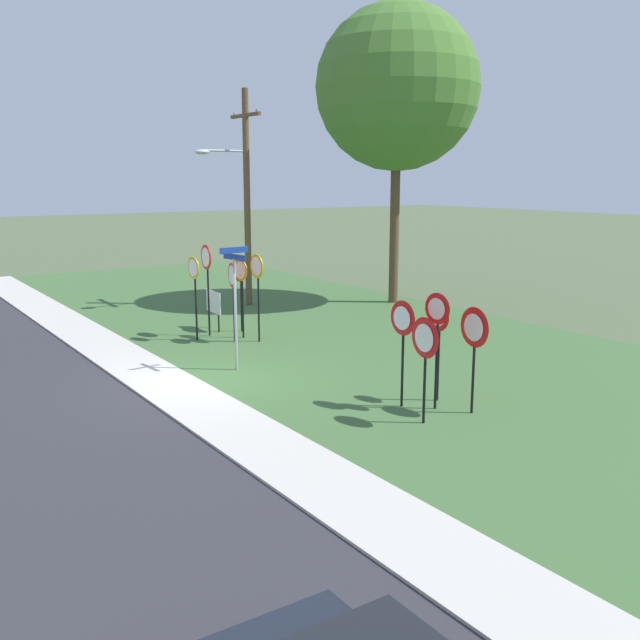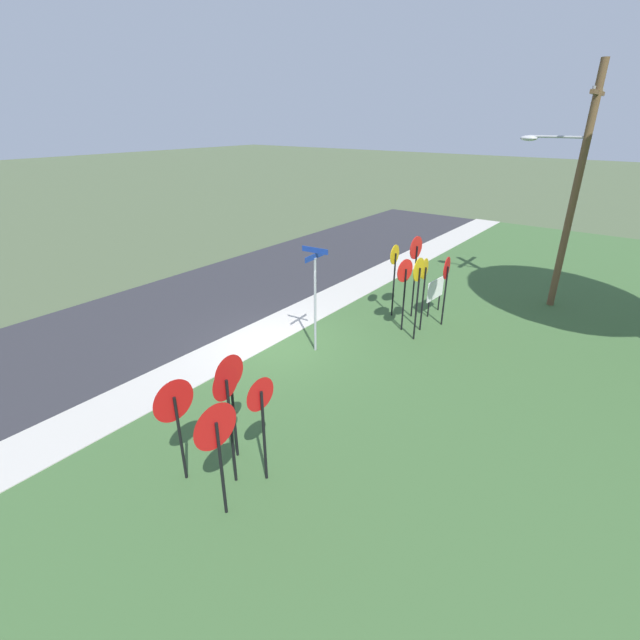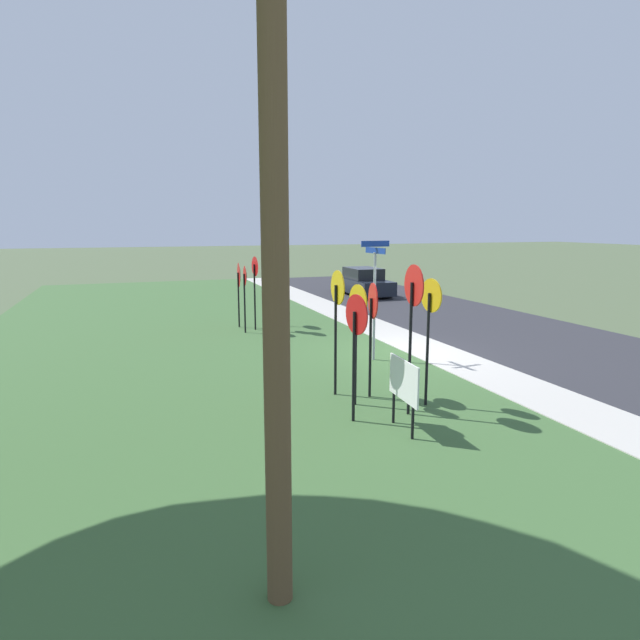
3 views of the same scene
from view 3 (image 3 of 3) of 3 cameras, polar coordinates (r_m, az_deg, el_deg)
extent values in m
plane|color=#4C5B3D|center=(15.17, 8.99, -3.54)|extent=(160.00, 160.00, 0.00)
cube|color=#2D2D33|center=(17.92, 22.62, -2.08)|extent=(44.00, 6.40, 0.01)
cube|color=#BCB7AD|center=(15.55, 11.59, -3.17)|extent=(44.00, 1.60, 0.06)
cube|color=#3D6033|center=(13.45, -14.23, -5.40)|extent=(44.00, 12.00, 0.04)
cylinder|color=black|center=(9.59, 3.61, -5.03)|extent=(0.06, 0.06, 2.00)
cylinder|color=red|center=(9.40, 3.90, 0.57)|extent=(0.71, 0.12, 0.72)
cylinder|color=white|center=(9.41, 4.00, 0.58)|extent=(0.56, 0.08, 0.56)
cylinder|color=black|center=(11.03, 1.66, -2.21)|extent=(0.06, 0.06, 2.30)
cylinder|color=gold|center=(10.87, 1.89, 3.46)|extent=(0.70, 0.03, 0.70)
cylinder|color=white|center=(10.87, 1.97, 3.46)|extent=(0.55, 0.01, 0.55)
cylinder|color=black|center=(10.60, 11.34, -3.14)|extent=(0.06, 0.06, 2.22)
cylinder|color=gold|center=(10.43, 11.73, 2.56)|extent=(0.65, 0.07, 0.65)
cylinder|color=white|center=(10.44, 11.81, 2.57)|extent=(0.51, 0.04, 0.51)
cylinder|color=black|center=(9.99, 9.54, -3.12)|extent=(0.06, 0.06, 2.48)
cylinder|color=red|center=(9.82, 9.94, 3.63)|extent=(0.76, 0.07, 0.76)
cylinder|color=white|center=(9.82, 10.03, 3.64)|extent=(0.59, 0.04, 0.59)
cylinder|color=black|center=(10.45, 3.79, -3.47)|extent=(0.06, 0.06, 2.11)
cylinder|color=gold|center=(10.27, 4.07, 2.01)|extent=(0.64, 0.10, 0.64)
cylinder|color=white|center=(10.28, 4.16, 2.02)|extent=(0.50, 0.07, 0.50)
cylinder|color=black|center=(10.96, 5.37, -3.00)|extent=(0.06, 0.06, 2.05)
cylinder|color=red|center=(10.80, 5.64, 2.03)|extent=(0.72, 0.17, 0.73)
cylinder|color=white|center=(10.81, 5.73, 2.04)|extent=(0.56, 0.12, 0.57)
cylinder|color=black|center=(17.77, -5.04, 1.94)|extent=(0.06, 0.06, 1.99)
cone|color=red|center=(17.67, -4.96, 4.90)|extent=(0.74, 0.06, 0.74)
cone|color=white|center=(17.68, -4.90, 4.90)|extent=(0.50, 0.03, 0.50)
cylinder|color=black|center=(18.68, -8.64, 2.11)|extent=(0.06, 0.06, 1.89)
cone|color=red|center=(18.59, -8.59, 4.75)|extent=(0.83, 0.09, 0.83)
cone|color=silver|center=(18.59, -8.53, 4.76)|extent=(0.56, 0.06, 0.56)
cylinder|color=black|center=(18.85, -4.89, 2.13)|extent=(0.06, 0.06, 1.81)
cone|color=red|center=(18.76, -4.81, 4.64)|extent=(0.82, 0.08, 0.82)
cone|color=silver|center=(18.77, -4.75, 4.64)|extent=(0.55, 0.05, 0.55)
cylinder|color=black|center=(17.68, -8.00, 1.75)|extent=(0.06, 0.06, 1.94)
cone|color=red|center=(17.58, -7.95, 4.68)|extent=(0.64, 0.06, 0.64)
cone|color=white|center=(17.59, -7.88, 4.68)|extent=(0.44, 0.04, 0.44)
cylinder|color=black|center=(18.13, -6.94, 2.41)|extent=(0.06, 0.06, 2.21)
cone|color=red|center=(18.03, -6.89, 5.68)|extent=(0.65, 0.11, 0.66)
cone|color=silver|center=(18.03, -6.82, 5.69)|extent=(0.44, 0.07, 0.45)
cylinder|color=#9EA0A8|center=(13.94, 5.79, 1.33)|extent=(0.07, 0.07, 2.78)
cylinder|color=#9EA0A8|center=(13.80, 5.89, 7.11)|extent=(0.09, 0.09, 0.03)
cube|color=navy|center=(13.80, 5.89, 7.36)|extent=(0.96, 0.11, 0.15)
cube|color=navy|center=(13.79, 5.91, 8.06)|extent=(0.10, 0.81, 0.15)
cylinder|color=brown|center=(4.60, -4.92, 15.92)|extent=(0.24, 0.24, 7.93)
cylinder|color=black|center=(9.13, 9.81, -10.74)|extent=(0.05, 0.05, 0.55)
cylinder|color=black|center=(9.78, 7.82, -9.25)|extent=(0.05, 0.05, 0.55)
cube|color=white|center=(9.26, 8.88, -6.33)|extent=(1.10, 0.09, 0.70)
cube|color=black|center=(27.46, 4.59, 3.68)|extent=(4.29, 1.74, 0.68)
cube|color=black|center=(27.40, 4.61, 4.96)|extent=(2.15, 1.47, 0.56)
cylinder|color=black|center=(28.38, 1.92, 3.53)|extent=(0.60, 0.19, 0.60)
cylinder|color=black|center=(29.03, 5.10, 3.64)|extent=(0.60, 0.19, 0.60)
cylinder|color=black|center=(25.93, 4.01, 2.89)|extent=(0.60, 0.19, 0.60)
cylinder|color=black|center=(26.65, 7.42, 3.02)|extent=(0.60, 0.19, 0.60)
camera|label=1|loc=(31.22, 7.10, 12.33)|focal=39.73mm
camera|label=2|loc=(22.06, -23.87, 16.50)|focal=25.38mm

